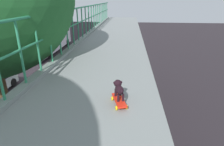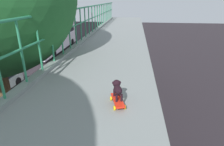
% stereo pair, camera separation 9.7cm
% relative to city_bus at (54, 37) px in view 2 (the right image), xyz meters
% --- Properties ---
extents(city_bus, '(2.48, 11.31, 3.50)m').
position_rel_city_bus_xyz_m(city_bus, '(0.00, 0.00, 0.00)').
color(city_bus, white).
rests_on(city_bus, ground).
extents(toy_skateboard, '(0.29, 0.49, 0.09)m').
position_rel_city_bus_xyz_m(toy_skateboard, '(10.63, -21.68, 3.31)').
color(toy_skateboard, red).
rests_on(toy_skateboard, overpass_deck).
extents(small_dog, '(0.20, 0.35, 0.28)m').
position_rel_city_bus_xyz_m(small_dog, '(10.62, -21.61, 3.51)').
color(small_dog, black).
rests_on(small_dog, toy_skateboard).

